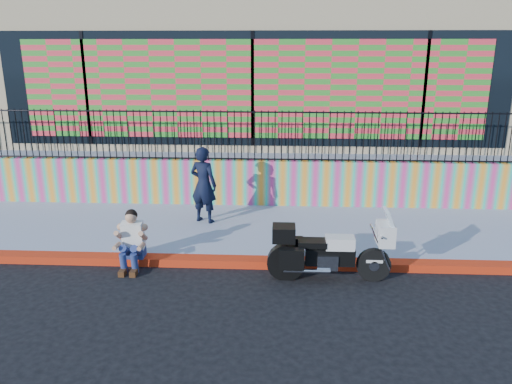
{
  "coord_description": "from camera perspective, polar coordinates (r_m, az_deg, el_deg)",
  "views": [
    {
      "loc": [
        0.74,
        -8.41,
        3.92
      ],
      "look_at": [
        0.24,
        1.2,
        1.07
      ],
      "focal_mm": 35.0,
      "sensor_mm": 36.0,
      "label": 1
    }
  ],
  "objects": [
    {
      "name": "ground",
      "position": [
        9.31,
        -1.86,
        -8.41
      ],
      "size": [
        90.0,
        90.0,
        0.0
      ],
      "primitive_type": "plane",
      "color": "black",
      "rests_on": "ground"
    },
    {
      "name": "red_curb",
      "position": [
        9.28,
        -1.87,
        -7.99
      ],
      "size": [
        16.0,
        0.3,
        0.15
      ],
      "primitive_type": "cube",
      "color": "#BB2C0D",
      "rests_on": "ground"
    },
    {
      "name": "sidewalk",
      "position": [
        10.8,
        -1.14,
        -4.37
      ],
      "size": [
        16.0,
        3.0,
        0.15
      ],
      "primitive_type": "cube",
      "color": "#959AB2",
      "rests_on": "ground"
    },
    {
      "name": "mural_wall",
      "position": [
        12.12,
        -0.62,
        1.08
      ],
      "size": [
        16.0,
        0.2,
        1.1
      ],
      "primitive_type": "cube",
      "color": "#DD3A87",
      "rests_on": "sidewalk"
    },
    {
      "name": "metal_fence",
      "position": [
        11.87,
        -0.64,
        6.44
      ],
      "size": [
        15.8,
        0.04,
        1.2
      ],
      "primitive_type": null,
      "color": "black",
      "rests_on": "mural_wall"
    },
    {
      "name": "elevated_platform",
      "position": [
        17.1,
        0.45,
        5.37
      ],
      "size": [
        16.0,
        10.0,
        1.25
      ],
      "primitive_type": "cube",
      "color": "#959AB2",
      "rests_on": "ground"
    },
    {
      "name": "storefront_building",
      "position": [
        16.58,
        0.44,
        14.16
      ],
      "size": [
        14.0,
        8.06,
        4.0
      ],
      "color": "tan",
      "rests_on": "elevated_platform"
    },
    {
      "name": "police_motorcycle",
      "position": [
        8.67,
        8.2,
        -6.6
      ],
      "size": [
        2.09,
        0.69,
        1.3
      ],
      "color": "black",
      "rests_on": "ground"
    },
    {
      "name": "police_officer",
      "position": [
        10.91,
        -6.02,
        0.83
      ],
      "size": [
        0.72,
        0.6,
        1.69
      ],
      "primitive_type": "imported",
      "rotation": [
        0.0,
        0.0,
        2.77
      ],
      "color": "black",
      "rests_on": "sidewalk"
    },
    {
      "name": "seated_man",
      "position": [
        9.29,
        -14.08,
        -5.96
      ],
      "size": [
        0.54,
        0.71,
        1.06
      ],
      "color": "navy",
      "rests_on": "ground"
    }
  ]
}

